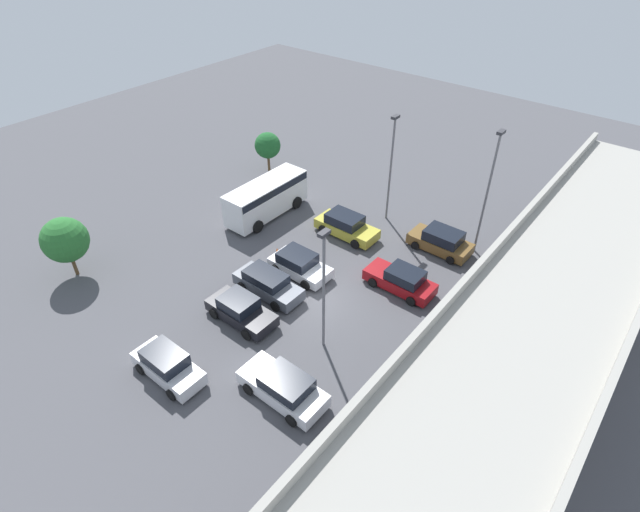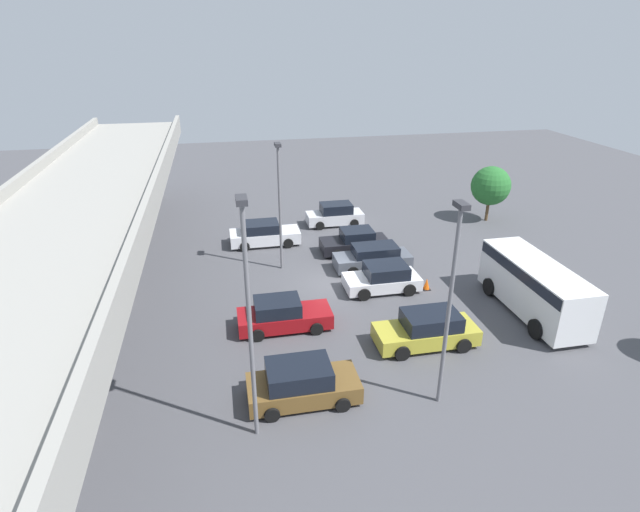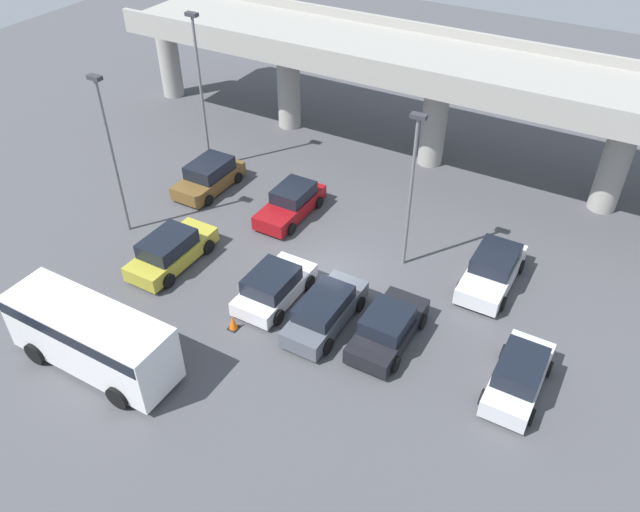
% 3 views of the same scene
% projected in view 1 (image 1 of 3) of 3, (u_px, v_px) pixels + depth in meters
% --- Properties ---
extents(ground_plane, '(88.39, 88.39, 0.00)m').
position_uv_depth(ground_plane, '(316.00, 300.00, 31.96)').
color(ground_plane, '#4C4C51').
extents(highway_overpass, '(42.09, 7.03, 7.11)m').
position_uv_depth(highway_overpass, '(535.00, 329.00, 22.26)').
color(highway_overpass, '#9E9B93').
rests_on(highway_overpass, ground_plane).
extents(parked_car_0, '(2.24, 4.50, 1.67)m').
position_uv_depth(parked_car_0, '(441.00, 241.00, 35.81)').
color(parked_car_0, brown).
rests_on(parked_car_0, ground_plane).
extents(parked_car_1, '(2.19, 4.85, 1.69)m').
position_uv_depth(parked_car_1, '(346.00, 226.00, 37.37)').
color(parked_car_1, gold).
rests_on(parked_car_1, ground_plane).
extents(parked_car_2, '(2.10, 4.67, 1.62)m').
position_uv_depth(parked_car_2, '(401.00, 280.00, 32.41)').
color(parked_car_2, maroon).
rests_on(parked_car_2, ground_plane).
extents(parked_car_3, '(2.26, 4.31, 1.59)m').
position_uv_depth(parked_car_3, '(299.00, 264.00, 33.69)').
color(parked_car_3, silver).
rests_on(parked_car_3, ground_plane).
extents(parked_car_4, '(2.07, 4.79, 1.58)m').
position_uv_depth(parked_car_4, '(268.00, 284.00, 32.07)').
color(parked_car_4, '#515660').
rests_on(parked_car_4, ground_plane).
extents(parked_car_5, '(2.18, 4.53, 1.62)m').
position_uv_depth(parked_car_5, '(241.00, 310.00, 30.15)').
color(parked_car_5, black).
rests_on(parked_car_5, ground_plane).
extents(parked_car_6, '(2.25, 4.84, 1.63)m').
position_uv_depth(parked_car_6, '(284.00, 387.00, 25.55)').
color(parked_car_6, silver).
rests_on(parked_car_6, ground_plane).
extents(parked_car_7, '(2.03, 4.33, 1.70)m').
position_uv_depth(parked_car_7, '(167.00, 365.00, 26.67)').
color(parked_car_7, silver).
rests_on(parked_car_7, ground_plane).
extents(shuttle_bus, '(7.28, 2.60, 2.84)m').
position_uv_depth(shuttle_bus, '(266.00, 196.00, 39.08)').
color(shuttle_bus, white).
rests_on(shuttle_bus, ground_plane).
extents(lamp_post_near_aisle, '(0.70, 0.35, 9.18)m').
position_uv_depth(lamp_post_near_aisle, '(489.00, 186.00, 33.05)').
color(lamp_post_near_aisle, slate).
rests_on(lamp_post_near_aisle, ground_plane).
extents(lamp_post_mid_lot, '(0.70, 0.35, 7.91)m').
position_uv_depth(lamp_post_mid_lot, '(324.00, 283.00, 26.14)').
color(lamp_post_mid_lot, slate).
rests_on(lamp_post_mid_lot, ground_plane).
extents(lamp_post_by_overpass, '(0.70, 0.35, 8.42)m').
position_uv_depth(lamp_post_by_overpass, '(391.00, 162.00, 36.76)').
color(lamp_post_by_overpass, slate).
rests_on(lamp_post_by_overpass, ground_plane).
extents(tree_front_left, '(2.33, 2.33, 3.66)m').
position_uv_depth(tree_front_left, '(268.00, 146.00, 44.65)').
color(tree_front_left, brown).
rests_on(tree_front_left, ground_plane).
extents(tree_front_centre, '(3.01, 3.01, 4.34)m').
position_uv_depth(tree_front_centre, '(65.00, 240.00, 32.38)').
color(tree_front_centre, brown).
rests_on(tree_front_centre, ground_plane).
extents(traffic_cone, '(0.44, 0.44, 0.70)m').
position_uv_depth(traffic_cone, '(277.00, 252.00, 35.51)').
color(traffic_cone, black).
rests_on(traffic_cone, ground_plane).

